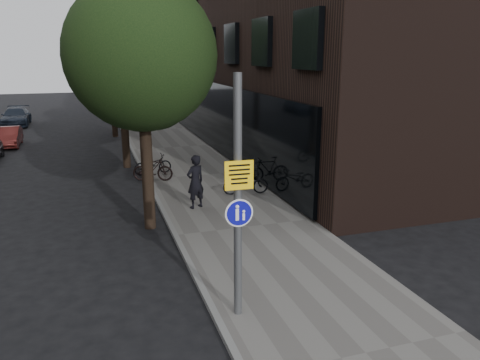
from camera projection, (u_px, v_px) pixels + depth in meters
name	position (u px, v px, depth m)	size (l,w,h in m)	color
ground	(281.00, 279.00, 11.48)	(120.00, 120.00, 0.00)	black
sidewalk	(199.00, 176.00, 20.71)	(4.50, 60.00, 0.12)	slate
curb_edge	(148.00, 180.00, 20.04)	(0.15, 60.00, 0.13)	slate
street_tree_near	(143.00, 62.00, 13.64)	(4.40, 4.40, 7.50)	black
street_tree_mid	(122.00, 58.00, 21.43)	(5.00, 5.00, 7.80)	black
street_tree_far	(111.00, 57.00, 29.69)	(5.00, 5.00, 7.80)	black
signpost	(238.00, 200.00, 9.11)	(0.57, 0.16, 4.90)	#595B5E
pedestrian	(195.00, 182.00, 16.12)	(0.69, 0.45, 1.88)	black
parked_bike_facade_near	(246.00, 183.00, 17.81)	(0.61, 1.75, 0.92)	black
parked_bike_facade_far	(248.00, 171.00, 19.25)	(0.50, 1.77, 1.06)	black
parked_bike_curb_near	(153.00, 164.00, 20.79)	(0.59, 1.69, 0.89)	black
parked_bike_curb_far	(153.00, 169.00, 19.65)	(0.48, 1.69, 1.01)	black
parked_car_mid	(9.00, 137.00, 27.48)	(1.20, 3.45, 1.14)	#5A1C19
parked_car_far	(16.00, 117.00, 35.35)	(1.88, 4.62, 1.34)	#1A212F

